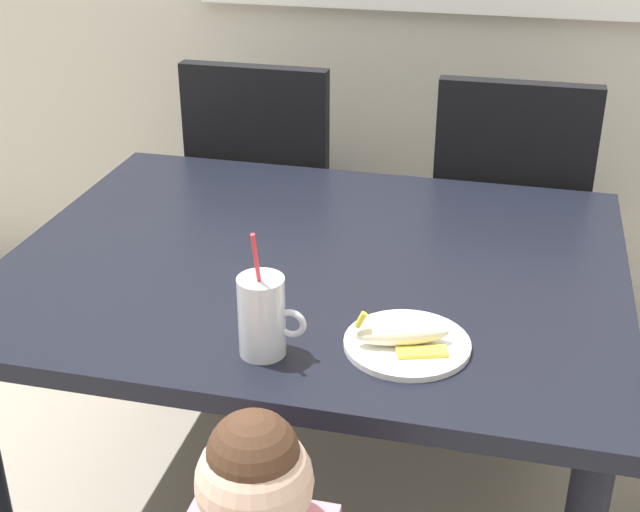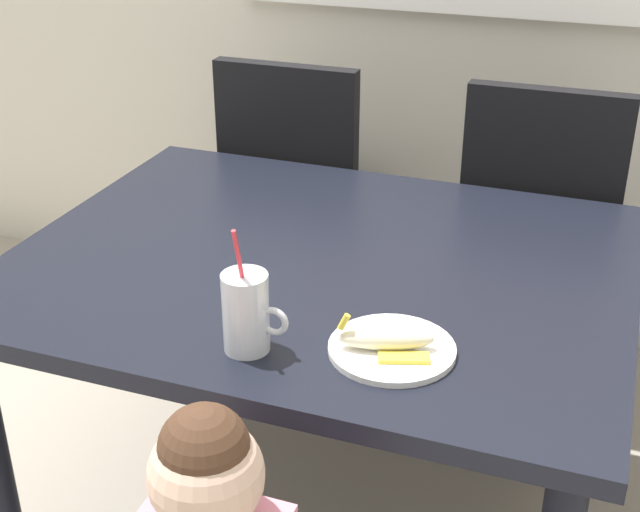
{
  "view_description": "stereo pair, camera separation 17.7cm",
  "coord_description": "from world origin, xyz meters",
  "px_view_note": "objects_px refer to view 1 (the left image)",
  "views": [
    {
      "loc": [
        0.41,
        -1.65,
        1.56
      ],
      "look_at": [
        0.04,
        -0.11,
        0.76
      ],
      "focal_mm": 49.0,
      "sensor_mm": 36.0,
      "label": 1
    },
    {
      "loc": [
        0.58,
        -1.6,
        1.56
      ],
      "look_at": [
        0.04,
        -0.11,
        0.76
      ],
      "focal_mm": 49.0,
      "sensor_mm": 36.0,
      "label": 2
    }
  ],
  "objects_px": {
    "milk_cup": "(260,320)",
    "peeled_banana": "(403,335)",
    "dining_chair_left": "(269,192)",
    "snack_plate": "(407,344)",
    "dining_table": "(315,292)",
    "dining_chair_right": "(508,214)"
  },
  "relations": [
    {
      "from": "milk_cup",
      "to": "peeled_banana",
      "type": "height_order",
      "value": "milk_cup"
    },
    {
      "from": "dining_chair_left",
      "to": "snack_plate",
      "type": "height_order",
      "value": "dining_chair_left"
    },
    {
      "from": "dining_table",
      "to": "snack_plate",
      "type": "xyz_separation_m",
      "value": [
        0.25,
        -0.31,
        0.09
      ]
    },
    {
      "from": "dining_chair_right",
      "to": "milk_cup",
      "type": "height_order",
      "value": "dining_chair_right"
    },
    {
      "from": "dining_chair_right",
      "to": "snack_plate",
      "type": "height_order",
      "value": "dining_chair_right"
    },
    {
      "from": "dining_chair_right",
      "to": "peeled_banana",
      "type": "bearing_deg",
      "value": 81.54
    },
    {
      "from": "snack_plate",
      "to": "peeled_banana",
      "type": "bearing_deg",
      "value": -120.13
    },
    {
      "from": "dining_table",
      "to": "snack_plate",
      "type": "relative_size",
      "value": 5.77
    },
    {
      "from": "dining_table",
      "to": "dining_chair_right",
      "type": "relative_size",
      "value": 1.38
    },
    {
      "from": "dining_chair_right",
      "to": "milk_cup",
      "type": "bearing_deg",
      "value": 70.09
    },
    {
      "from": "dining_chair_right",
      "to": "milk_cup",
      "type": "relative_size",
      "value": 3.84
    },
    {
      "from": "dining_table",
      "to": "dining_chair_left",
      "type": "bearing_deg",
      "value": 114.32
    },
    {
      "from": "snack_plate",
      "to": "peeled_banana",
      "type": "distance_m",
      "value": 0.03
    },
    {
      "from": "dining_chair_left",
      "to": "dining_table",
      "type": "bearing_deg",
      "value": 114.32
    },
    {
      "from": "dining_chair_left",
      "to": "milk_cup",
      "type": "xyz_separation_m",
      "value": [
        0.32,
        -1.1,
        0.23
      ]
    },
    {
      "from": "dining_chair_left",
      "to": "dining_chair_right",
      "type": "xyz_separation_m",
      "value": [
        0.72,
        0.01,
        0.0
      ]
    },
    {
      "from": "dining_table",
      "to": "snack_plate",
      "type": "distance_m",
      "value": 0.41
    },
    {
      "from": "dining_table",
      "to": "dining_chair_right",
      "type": "bearing_deg",
      "value": 61.0
    },
    {
      "from": "dining_table",
      "to": "peeled_banana",
      "type": "height_order",
      "value": "peeled_banana"
    },
    {
      "from": "dining_chair_right",
      "to": "snack_plate",
      "type": "distance_m",
      "value": 1.05
    },
    {
      "from": "snack_plate",
      "to": "dining_chair_right",
      "type": "bearing_deg",
      "value": 81.79
    },
    {
      "from": "dining_chair_left",
      "to": "snack_plate",
      "type": "distance_m",
      "value": 1.18
    }
  ]
}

